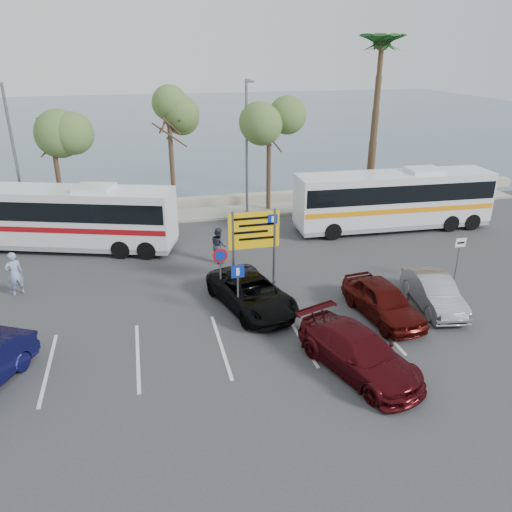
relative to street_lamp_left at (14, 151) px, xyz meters
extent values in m
plane|color=#353538|center=(10.00, -13.52, -4.60)|extent=(120.00, 120.00, 0.00)
cube|color=gray|center=(10.00, 0.48, -4.52)|extent=(44.00, 2.40, 0.15)
cube|color=#A39C82|center=(10.00, 2.48, -4.30)|extent=(48.00, 0.80, 0.60)
plane|color=#45606F|center=(10.00, 46.48, -4.59)|extent=(140.00, 140.00, 0.00)
cylinder|color=#382619|center=(2.00, 0.48, -1.93)|extent=(0.28, 0.28, 5.04)
cylinder|color=#382619|center=(8.50, 0.48, -1.65)|extent=(0.28, 0.28, 5.60)
cylinder|color=#382619|center=(14.50, 0.48, -1.86)|extent=(0.28, 0.28, 5.18)
cylinder|color=#382619|center=(21.50, 0.48, 0.55)|extent=(0.48, 0.48, 10.00)
cylinder|color=slate|center=(0.00, 0.08, -0.45)|extent=(0.16, 0.16, 8.00)
cylinder|color=slate|center=(13.00, 0.08, -0.45)|extent=(0.16, 0.16, 8.00)
cylinder|color=slate|center=(13.00, -0.37, 3.50)|extent=(0.12, 0.90, 0.12)
cube|color=slate|center=(13.00, -0.87, 3.45)|extent=(0.45, 0.25, 0.12)
cylinder|color=slate|center=(10.10, -10.32, -2.80)|extent=(0.12, 0.12, 3.60)
cylinder|color=slate|center=(11.90, -10.32, -2.80)|extent=(0.12, 0.12, 3.60)
cube|color=yellow|center=(11.00, -10.32, -1.90)|extent=(2.20, 0.06, 1.60)
cube|color=#0C2699|center=(11.80, -10.36, -1.45)|extent=(0.42, 0.01, 0.42)
cylinder|color=slate|center=(9.40, -11.12, -3.50)|extent=(0.07, 0.07, 2.20)
cylinder|color=#B20C0C|center=(9.40, -11.15, -2.55)|extent=(0.60, 0.03, 0.60)
cylinder|color=slate|center=(9.80, -12.72, -3.50)|extent=(0.07, 0.07, 2.20)
cube|color=#0C2699|center=(9.80, -12.74, -2.60)|extent=(0.50, 0.03, 0.50)
cylinder|color=slate|center=(19.80, -12.02, -3.50)|extent=(0.07, 0.07, 2.20)
cube|color=white|center=(19.80, -12.04, -2.60)|extent=(0.50, 0.03, 0.40)
cube|color=silver|center=(2.69, -3.50, -2.73)|extent=(11.23, 5.73, 2.72)
cube|color=black|center=(2.69, -3.50, -2.25)|extent=(11.04, 5.70, 0.97)
cube|color=maroon|center=(2.69, -3.50, -3.17)|extent=(11.14, 5.72, 0.28)
cube|color=gray|center=(2.69, -3.50, -4.09)|extent=(11.12, 5.67, 0.51)
cube|color=silver|center=(2.69, -3.50, -1.26)|extent=(2.22, 1.98, 0.22)
cube|color=silver|center=(20.56, -4.57, -2.70)|extent=(11.34, 2.87, 2.76)
cube|color=black|center=(20.56, -4.57, -2.21)|extent=(11.11, 2.90, 0.98)
cube|color=orange|center=(20.56, -4.57, -3.15)|extent=(11.23, 2.89, 0.28)
cube|color=gray|center=(20.56, -4.57, -4.08)|extent=(11.22, 2.84, 0.52)
cube|color=silver|center=(20.56, -4.57, -1.21)|extent=(1.94, 1.58, 0.22)
imported|color=#450B10|center=(12.90, -17.02, -3.91)|extent=(3.38, 5.14, 1.38)
imported|color=#440C09|center=(15.30, -13.95, -3.89)|extent=(2.12, 4.34, 1.43)
imported|color=black|center=(10.50, -12.02, -3.93)|extent=(3.39, 5.20, 1.33)
imported|color=gray|center=(17.70, -13.67, -3.95)|extent=(1.93, 4.10, 1.30)
imported|color=#7F94B9|center=(1.00, -8.52, -3.63)|extent=(0.84, 0.73, 1.93)
imported|color=#2D3143|center=(10.00, -7.02, -3.72)|extent=(0.85, 0.98, 1.75)
camera|label=1|loc=(6.48, -29.53, 5.20)|focal=35.00mm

